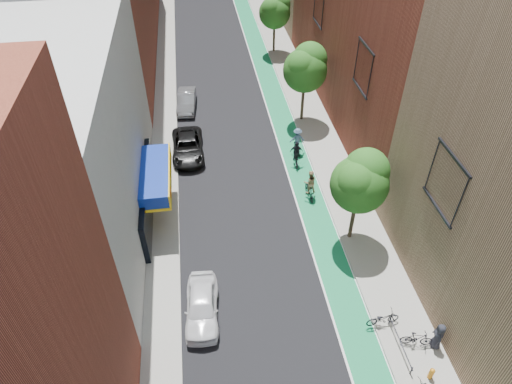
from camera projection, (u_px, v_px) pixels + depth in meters
name	position (u px, v px, depth m)	size (l,w,h in m)	color
bike_lane	(279.00, 109.00, 40.57)	(2.00, 68.00, 0.01)	#157848
sidewalk_left	(165.00, 117.00, 39.45)	(2.00, 68.00, 0.15)	gray
sidewalk_right	(306.00, 107.00, 40.79)	(3.00, 68.00, 0.15)	gray
building_left_white	(62.00, 145.00, 26.06)	(8.00, 20.00, 12.00)	silver
tree_near	(361.00, 180.00, 25.74)	(3.40, 3.36, 6.42)	#332619
tree_mid	(306.00, 67.00, 36.06)	(3.55, 3.53, 6.74)	#332619
tree_far	(275.00, 10.00, 46.79)	(3.30, 3.25, 6.21)	#332619
parked_car_white	(202.00, 306.00, 24.03)	(1.73, 4.30, 1.47)	white
parked_car_black	(188.00, 147.00, 35.02)	(2.36, 5.11, 1.42)	black
parked_car_silver	(186.00, 101.00, 40.32)	(1.51, 4.33, 1.43)	gray
cyclist_lane_near	(310.00, 186.00, 31.13)	(0.93, 1.82, 2.16)	black
cyclist_lane_mid	(296.00, 157.00, 34.03)	(0.99, 1.88, 1.98)	black
cyclist_lane_far	(297.00, 142.00, 35.10)	(1.16, 1.72, 2.11)	black
parked_bike_near	(383.00, 318.00, 23.59)	(0.62, 1.79, 0.94)	black
parked_bike_mid	(417.00, 339.00, 22.68)	(0.46, 1.62, 0.97)	black
pedestrian	(438.00, 336.00, 22.41)	(0.81, 0.53, 1.66)	black
fire_hydrant	(431.00, 373.00, 21.43)	(0.25, 0.25, 0.73)	orange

